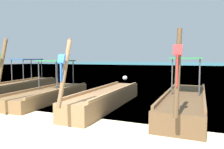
% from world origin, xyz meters
% --- Properties ---
extents(ground, '(120.00, 120.00, 0.00)m').
position_xyz_m(ground, '(0.00, 0.00, 0.00)').
color(ground, beige).
extents(sea_water, '(120.00, 120.00, 0.00)m').
position_xyz_m(sea_water, '(0.00, 61.07, 0.00)').
color(sea_water, '#147A89').
rests_on(sea_water, ground).
extents(longtail_boat_yellow_ribbon, '(2.14, 6.85, 2.31)m').
position_xyz_m(longtail_boat_yellow_ribbon, '(-6.53, 4.38, 0.34)').
color(longtail_boat_yellow_ribbon, brown).
rests_on(longtail_boat_yellow_ribbon, ground).
extents(longtail_boat_green_ribbon, '(1.78, 5.85, 2.67)m').
position_xyz_m(longtail_boat_green_ribbon, '(-3.14, 2.91, 0.32)').
color(longtail_boat_green_ribbon, brown).
rests_on(longtail_boat_green_ribbon, ground).
extents(longtail_boat_blue_ribbon, '(1.17, 6.23, 2.54)m').
position_xyz_m(longtail_boat_blue_ribbon, '(-0.12, 2.79, 0.34)').
color(longtail_boat_blue_ribbon, olive).
rests_on(longtail_boat_blue_ribbon, ground).
extents(longtail_boat_red_ribbon, '(1.41, 6.69, 2.71)m').
position_xyz_m(longtail_boat_red_ribbon, '(2.90, 3.38, 0.36)').
color(longtail_boat_red_ribbon, brown).
rests_on(longtail_boat_red_ribbon, ground).
extents(mooring_buoy_near, '(0.43, 0.43, 0.43)m').
position_xyz_m(mooring_buoy_near, '(-2.87, 12.94, 0.22)').
color(mooring_buoy_near, white).
rests_on(mooring_buoy_near, sea_water).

